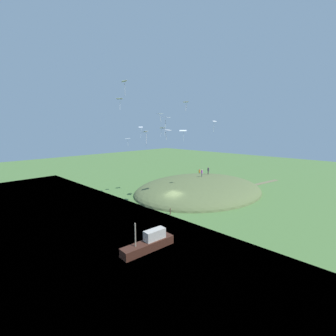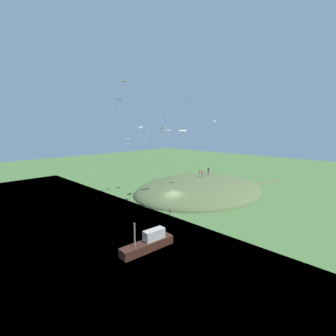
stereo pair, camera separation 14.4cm
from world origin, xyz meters
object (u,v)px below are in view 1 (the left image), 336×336
object	(u,v)px
kite_9	(166,118)
kite_11	(214,122)
kite_0	(168,130)
kite_3	(160,114)
kite_10	(124,82)
kite_6	(141,128)
kite_7	(183,131)
kite_1	(145,133)
person_walking_path	(208,170)
kite_8	(120,99)
kite_2	(162,128)
boat_on_lake	(149,243)
kite_4	(128,139)
person_on_hilltop	(202,172)
mooring_post	(170,211)
person_near_shore	(200,172)
kite_5	(186,102)

from	to	relation	value
kite_9	kite_11	bearing A→B (deg)	4.44
kite_0	kite_3	world-z (taller)	kite_3
kite_9	kite_10	world-z (taller)	kite_10
kite_6	kite_7	distance (m)	8.54
kite_0	kite_1	distance (m)	5.40
person_walking_path	kite_9	size ratio (longest dim) A/B	0.70
kite_8	kite_3	bearing A→B (deg)	10.16
kite_10	kite_2	bearing A→B (deg)	-41.04
boat_on_lake	kite_8	world-z (taller)	kite_8
kite_4	kite_8	world-z (taller)	kite_8
person_on_hilltop	kite_1	distance (m)	21.38
boat_on_lake	kite_1	world-z (taller)	kite_1
kite_2	kite_6	xyz separation A→B (m)	(4.41, 9.92, 0.03)
kite_1	kite_2	xyz separation A→B (m)	(2.54, -0.52, 0.66)
boat_on_lake	person_on_hilltop	bearing A→B (deg)	29.68
kite_0	mooring_post	world-z (taller)	kite_0
kite_0	kite_2	xyz separation A→B (m)	(-2.75, -1.56, 0.30)
mooring_post	kite_1	bearing A→B (deg)	167.86
person_near_shore	kite_2	bearing A→B (deg)	127.41
mooring_post	kite_8	bearing A→B (deg)	122.32
person_on_hilltop	kite_10	distance (m)	25.33
kite_0	kite_4	xyz separation A→B (m)	(-0.28, 9.70, -1.58)
kite_10	kite_6	bearing A→B (deg)	39.43
kite_3	kite_4	distance (m)	7.29
kite_7	kite_8	xyz separation A→B (m)	(-8.91, 4.39, 4.55)
kite_8	mooring_post	xyz separation A→B (m)	(3.98, -6.29, -16.27)
person_on_hilltop	mooring_post	size ratio (longest dim) A/B	1.62
kite_7	kite_5	bearing A→B (deg)	-107.74
kite_7	kite_8	world-z (taller)	kite_8
kite_3	kite_4	bearing A→B (deg)	142.47
person_near_shore	kite_9	world-z (taller)	kite_9
kite_0	kite_5	size ratio (longest dim) A/B	1.06
person_near_shore	mooring_post	bearing A→B (deg)	129.22
kite_2	kite_10	size ratio (longest dim) A/B	0.67
kite_5	kite_9	bearing A→B (deg)	-157.45
kite_11	mooring_post	size ratio (longest dim) A/B	1.86
kite_11	kite_9	bearing A→B (deg)	-175.56
person_walking_path	mooring_post	world-z (taller)	person_walking_path
kite_7	mooring_post	world-z (taller)	kite_7
boat_on_lake	person_near_shore	bearing A→B (deg)	33.99
kite_5	kite_11	world-z (taller)	kite_5
kite_7	mooring_post	bearing A→B (deg)	-158.91
kite_6	kite_4	bearing A→B (deg)	145.25
kite_2	mooring_post	bearing A→B (deg)	-13.07
kite_2	kite_8	xyz separation A→B (m)	(-2.64, 5.98, 4.12)
person_walking_path	kite_3	distance (m)	17.99
person_near_shore	kite_9	bearing A→B (deg)	129.95
person_on_hilltop	kite_2	xyz separation A→B (m)	(-16.59, -5.16, 9.01)
kite_1	kite_9	size ratio (longest dim) A/B	0.95
kite_7	kite_8	bearing A→B (deg)	153.77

